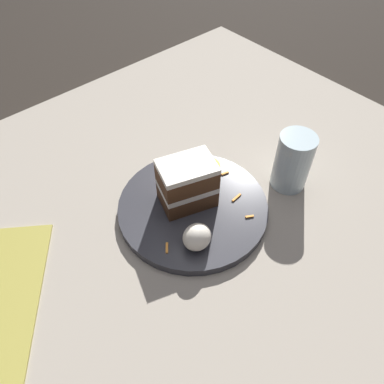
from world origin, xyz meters
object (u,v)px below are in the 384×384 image
Objects in this scene: cake_slice at (187,183)px; cream_dollop at (197,237)px; plate at (192,207)px; drinking_glass at (292,165)px; orange_garnish at (207,166)px.

cake_slice reaches higher than cream_dollop.
cake_slice is (-0.00, 0.01, 0.06)m from plate.
drinking_glass is (0.19, -0.08, 0.04)m from plate.
plate is at bearing 53.70° from cream_dollop.
orange_garnish is at bearing 30.69° from plate.
cake_slice is at bearing -155.63° from orange_garnish.
cream_dollop is at bearing 179.66° from drinking_glass.
orange_garnish is (0.09, 0.05, 0.01)m from plate.
cream_dollop is at bearing -126.30° from plate.
plate is at bearing -149.31° from orange_garnish.
cream_dollop is at bearing -138.42° from orange_garnish.
orange_garnish is at bearing 129.18° from drinking_glass.
cake_slice is 0.96× the size of drinking_glass.
orange_garnish reaches higher than plate.
plate is 0.10m from orange_garnish.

